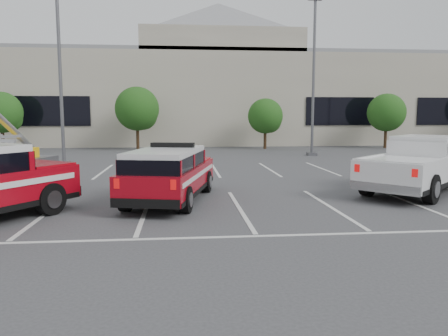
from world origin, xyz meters
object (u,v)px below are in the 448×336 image
Objects in this scene: convention_building at (199,94)px; fire_chief_suv at (170,178)px; tree_left at (3,114)px; tree_right at (387,114)px; tree_mid_left at (138,110)px; light_pole_left at (60,68)px; light_pole_mid at (314,76)px; white_pickup at (421,170)px; tree_mid_right at (266,117)px.

fire_chief_suv is at bearing -94.17° from convention_building.
tree_right is at bearing 0.00° from tree_left.
fire_chief_suv is at bearing -82.10° from tree_mid_left.
convention_building reaches higher than light_pole_left.
fire_chief_suv is (5.96, -10.63, -4.44)m from light_pole_left.
convention_building is 18.11m from tree_left.
tree_right is 10.38m from light_pole_mid.
tree_mid_left is 20.00m from tree_right.
white_pickup is at bearing -59.26° from tree_mid_left.
white_pickup is (14.80, -9.65, -4.41)m from light_pole_left.
tree_right is at bearing -33.37° from convention_building.
tree_left is 0.71× the size of white_pickup.
tree_mid_left is 23.03m from white_pickup.
convention_building reaches higher than white_pickup.
tree_left is 24.44m from fire_chief_suv.
white_pickup is at bearing 19.57° from fire_chief_suv.
convention_building is at bearing 67.61° from light_pole_left.
light_pole_left is (-23.09, -10.05, 2.41)m from tree_right.
light_pole_left is at bearing 132.53° from fire_chief_suv.
light_pole_mid reaches higher than white_pickup.
white_pickup reaches higher than fire_chief_suv.
tree_left is 0.43× the size of light_pole_left.
tree_mid_left is 21.00m from fire_chief_suv.
tree_mid_right is at bearing 107.52° from light_pole_mid.
light_pole_mid is at bearing 136.90° from white_pickup.
fire_chief_suv is at bearing -121.72° from light_pole_mid.
fire_chief_suv is at bearing -109.03° from tree_mid_right.
tree_mid_left is at bearing 180.00° from tree_mid_right.
light_pole_mid reaches higher than tree_mid_right.
tree_left reaches higher than white_pickup.
tree_mid_right is 0.65× the size of white_pickup.
tree_left is at bearing -146.95° from convention_building.
light_pole_left reaches higher than white_pickup.
tree_right is (14.91, -9.82, -1.95)m from convention_building.
light_pole_mid is 14.35m from white_pickup.
light_pole_left is at bearing -142.50° from tree_mid_right.
light_pole_left is 12.97m from fire_chief_suv.
convention_building is 5.86× the size of light_pole_left.
light_pole_left is at bearing -165.38° from white_pickup.
tree_right is at bearing 0.00° from tree_mid_right.
tree_mid_right is 0.90× the size of tree_right.
convention_building reaches higher than fire_chief_suv.
convention_building is at bearing 150.37° from white_pickup.
tree_left is at bearing 124.52° from light_pole_left.
tree_mid_left is 0.78× the size of white_pickup.
light_pole_mid is 1.87× the size of fire_chief_suv.
tree_mid_right is (4.91, -9.82, -2.22)m from convention_building.
fire_chief_suv is (2.87, -20.67, -2.30)m from tree_mid_left.
light_pole_mid reaches higher than fire_chief_suv.
white_pickup is at bearing -77.35° from convention_building.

